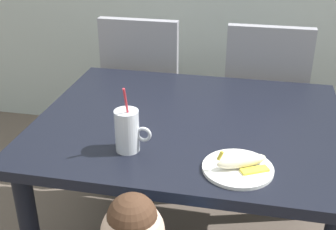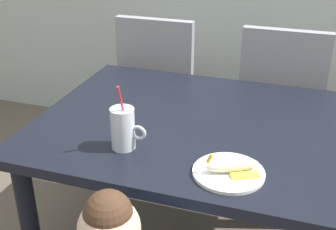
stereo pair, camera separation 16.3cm
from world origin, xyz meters
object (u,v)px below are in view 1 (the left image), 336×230
Objects in this scene: dining_table at (189,141)px; snack_plate at (238,168)px; milk_cup at (128,133)px; dining_chair_left at (145,87)px; peeled_banana at (242,161)px; dining_chair_right at (264,97)px.

snack_plate is at bearing -57.29° from dining_table.
dining_chair_left is at bearing 101.39° from milk_cup.
dining_chair_left is (-0.37, 0.71, -0.08)m from dining_table.
snack_plate is 1.31× the size of peeled_banana.
peeled_banana is at bearing -55.41° from dining_table.
dining_chair_right reaches higher than peeled_banana.
milk_cup is at bearing 172.46° from snack_plate.
milk_cup is at bearing 64.38° from dining_chair_right.
milk_cup is at bearing 101.39° from dining_chair_left.
peeled_banana is (0.39, -0.05, -0.04)m from milk_cup.
milk_cup is 1.08× the size of snack_plate.
snack_plate is at bearing -158.98° from peeled_banana.
peeled_banana is at bearing -6.64° from milk_cup.
milk_cup reaches higher than dining_chair_left.
dining_chair_right is 1.05m from snack_plate.
dining_chair_left is 3.86× the size of milk_cup.
dining_chair_right is 1.12m from milk_cup.
dining_chair_left is 1.03m from milk_cup.
dining_table is at bearing 57.98° from milk_cup.
dining_chair_right is 5.47× the size of peeled_banana.
dining_table is at bearing 122.71° from snack_plate.
milk_cup is (-0.17, -0.28, 0.17)m from dining_table.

